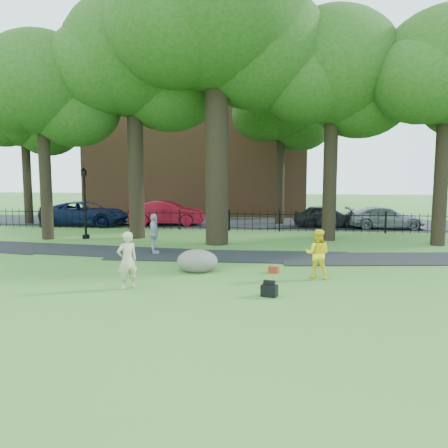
# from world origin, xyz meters

# --- Properties ---
(ground) EXTENTS (120.00, 120.00, 0.00)m
(ground) POSITION_xyz_m (0.00, 0.00, 0.00)
(ground) COLOR #376824
(ground) RESTS_ON ground
(footpath) EXTENTS (36.07, 3.85, 0.03)m
(footpath) POSITION_xyz_m (1.00, 3.90, 0.00)
(footpath) COLOR black
(footpath) RESTS_ON ground
(street) EXTENTS (80.00, 7.00, 0.02)m
(street) POSITION_xyz_m (0.00, 16.00, 0.00)
(street) COLOR black
(street) RESTS_ON ground
(iron_fence) EXTENTS (44.00, 0.04, 1.20)m
(iron_fence) POSITION_xyz_m (0.00, 12.00, 0.60)
(iron_fence) COLOR black
(iron_fence) RESTS_ON ground
(brick_building) EXTENTS (18.00, 8.00, 12.00)m
(brick_building) POSITION_xyz_m (-4.00, 24.00, 6.00)
(brick_building) COLOR brown
(brick_building) RESTS_ON ground
(big_tree) EXTENTS (10.08, 8.61, 14.37)m
(big_tree) POSITION_xyz_m (0.13, 7.09, 10.14)
(big_tree) COLOR black
(big_tree) RESTS_ON ground
(tree_row) EXTENTS (26.82, 7.96, 12.42)m
(tree_row) POSITION_xyz_m (0.52, 8.40, 8.15)
(tree_row) COLOR black
(tree_row) RESTS_ON ground
(woman) EXTENTS (0.74, 0.73, 1.72)m
(woman) POSITION_xyz_m (-1.44, -1.53, 0.86)
(woman) COLOR tan
(woman) RESTS_ON ground
(man) EXTENTS (0.89, 0.75, 1.62)m
(man) POSITION_xyz_m (4.24, 0.52, 0.81)
(man) COLOR yellow
(man) RESTS_ON ground
(pedestrian) EXTENTS (0.68, 1.08, 1.72)m
(pedestrian) POSITION_xyz_m (-2.26, 4.04, 0.86)
(pedestrian) COLOR #A6A6AB
(pedestrian) RESTS_ON ground
(boulder) EXTENTS (1.57, 1.27, 0.84)m
(boulder) POSITION_xyz_m (0.17, 1.00, 0.42)
(boulder) COLOR #6F685D
(boulder) RESTS_ON ground
(lamppost) EXTENTS (0.37, 0.37, 3.72)m
(lamppost) POSITION_xyz_m (-7.11, 7.91, 1.82)
(lamppost) COLOR black
(lamppost) RESTS_ON ground
(backpack) EXTENTS (0.50, 0.40, 0.33)m
(backpack) POSITION_xyz_m (2.75, -1.82, 0.16)
(backpack) COLOR black
(backpack) RESTS_ON ground
(red_bag) EXTENTS (0.37, 0.31, 0.22)m
(red_bag) POSITION_xyz_m (2.82, 1.11, 0.11)
(red_bag) COLOR maroon
(red_bag) RESTS_ON ground
(red_sedan) EXTENTS (5.02, 2.17, 1.61)m
(red_sedan) POSITION_xyz_m (-4.41, 14.37, 0.80)
(red_sedan) COLOR maroon
(red_sedan) RESTS_ON ground
(navy_van) EXTENTS (5.69, 2.66, 1.58)m
(navy_van) POSITION_xyz_m (-9.69, 13.50, 0.79)
(navy_van) COLOR #0C183D
(navy_van) RESTS_ON ground
(grey_car) EXTENTS (4.21, 1.77, 1.42)m
(grey_car) POSITION_xyz_m (5.99, 14.55, 0.71)
(grey_car) COLOR black
(grey_car) RESTS_ON ground
(silver_car) EXTENTS (4.72, 2.05, 1.35)m
(silver_car) POSITION_xyz_m (9.49, 14.26, 0.68)
(silver_car) COLOR gray
(silver_car) RESTS_ON ground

